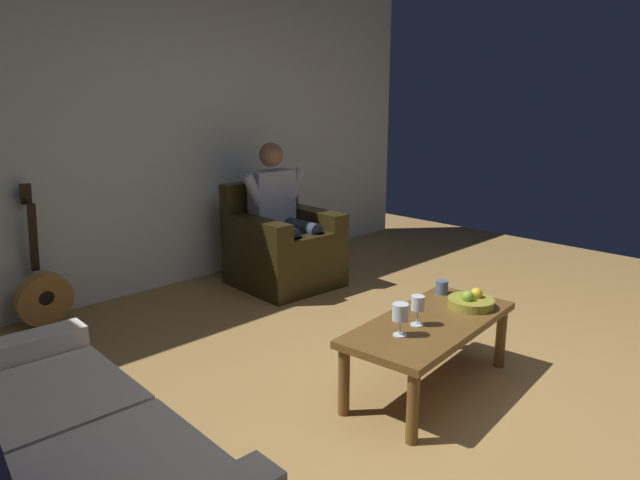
# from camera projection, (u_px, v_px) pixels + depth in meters

# --- Properties ---
(ground_plane) EXTENTS (7.34, 7.34, 0.00)m
(ground_plane) POSITION_uv_depth(u_px,v_px,m) (500.00, 414.00, 2.97)
(ground_plane) COLOR #9F7842
(wall_back) EXTENTS (5.77, 0.06, 2.66)m
(wall_back) POSITION_uv_depth(u_px,v_px,m) (167.00, 128.00, 4.75)
(wall_back) COLOR silver
(wall_back) RESTS_ON ground
(armchair) EXTENTS (0.81, 0.83, 0.87)m
(armchair) POSITION_uv_depth(u_px,v_px,m) (282.00, 248.00, 4.94)
(armchair) COLOR black
(armchair) RESTS_ON ground
(person_seated) EXTENTS (0.65, 0.62, 1.21)m
(person_seated) POSITION_uv_depth(u_px,v_px,m) (281.00, 211.00, 4.87)
(person_seated) COLOR #9096AB
(person_seated) RESTS_ON ground
(coffee_table) EXTENTS (1.17, 0.61, 0.41)m
(coffee_table) POSITION_uv_depth(u_px,v_px,m) (430.00, 330.00, 3.15)
(coffee_table) COLOR brown
(coffee_table) RESTS_ON ground
(guitar) EXTENTS (0.39, 0.21, 1.01)m
(guitar) POSITION_uv_depth(u_px,v_px,m) (43.00, 294.00, 4.07)
(guitar) COLOR #B67C3B
(guitar) RESTS_ON ground
(wine_glass_near) EXTENTS (0.07, 0.07, 0.16)m
(wine_glass_near) POSITION_uv_depth(u_px,v_px,m) (418.00, 305.00, 3.04)
(wine_glass_near) COLOR silver
(wine_glass_near) RESTS_ON coffee_table
(wine_glass_far) EXTENTS (0.08, 0.08, 0.17)m
(wine_glass_far) POSITION_uv_depth(u_px,v_px,m) (400.00, 314.00, 2.91)
(wine_glass_far) COLOR silver
(wine_glass_far) RESTS_ON coffee_table
(fruit_bowl) EXTENTS (0.26, 0.26, 0.11)m
(fruit_bowl) POSITION_uv_depth(u_px,v_px,m) (471.00, 302.00, 3.32)
(fruit_bowl) COLOR olive
(fruit_bowl) RESTS_ON coffee_table
(candle_jar) EXTENTS (0.07, 0.07, 0.08)m
(candle_jar) POSITION_uv_depth(u_px,v_px,m) (442.00, 287.00, 3.54)
(candle_jar) COLOR slate
(candle_jar) RESTS_ON coffee_table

